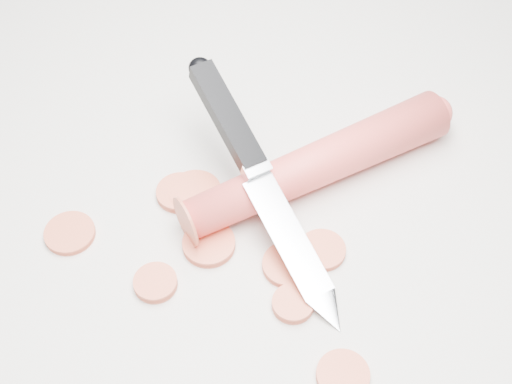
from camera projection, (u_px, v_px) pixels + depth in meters
The scene contains 12 objects.
ground at pixel (301, 204), 0.55m from camera, with size 2.40×2.40×0.00m, color silver.
carrot at pixel (318, 164), 0.55m from camera, with size 0.03×0.03×0.22m, color #E93E39.
carrot_slice_0 at pixel (195, 193), 0.55m from camera, with size 0.04×0.04×0.01m, color #D95335.
carrot_slice_1 at pixel (155, 283), 0.50m from camera, with size 0.03×0.03×0.01m, color #D95335.
carrot_slice_2 at pixel (209, 244), 0.52m from camera, with size 0.04×0.04×0.01m, color #D95335.
carrot_slice_3 at pixel (293, 304), 0.49m from camera, with size 0.03×0.03×0.01m, color #D95335.
carrot_slice_4 at pixel (343, 375), 0.46m from camera, with size 0.03×0.03×0.01m, color #D95335.
carrot_slice_5 at pixel (180, 193), 0.55m from camera, with size 0.04×0.04×0.01m, color #D95335.
carrot_slice_6 at pixel (288, 265), 0.51m from camera, with size 0.04×0.04×0.01m, color #D95335.
carrot_slice_7 at pixel (322, 250), 0.52m from camera, with size 0.03×0.03×0.01m, color #D95335.
carrot_slice_8 at pixel (70, 233), 0.53m from camera, with size 0.04×0.04×0.01m, color #D95335.
kitchen_knife at pixel (265, 184), 0.51m from camera, with size 0.22×0.10×0.08m, color silver, non-canonical shape.
Camera 1 is at (0.18, -0.27, 0.44)m, focal length 50.00 mm.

